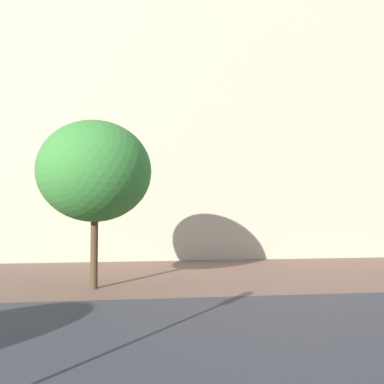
% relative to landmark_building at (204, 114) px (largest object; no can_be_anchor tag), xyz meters
% --- Properties ---
extents(ground_plane, '(120.00, 120.00, 0.00)m').
position_rel_landmark_building_xyz_m(ground_plane, '(-3.16, -19.68, -10.91)').
color(ground_plane, brown).
extents(street_asphalt_strip, '(120.00, 7.59, 0.00)m').
position_rel_landmark_building_xyz_m(street_asphalt_strip, '(-3.16, -20.58, -10.91)').
color(street_asphalt_strip, '#38383D').
rests_on(street_asphalt_strip, ground_plane).
extents(landmark_building, '(27.61, 13.89, 36.95)m').
position_rel_landmark_building_xyz_m(landmark_building, '(0.00, 0.00, 0.00)').
color(landmark_building, beige).
rests_on(landmark_building, ground_plane).
extents(tree_curb_far, '(4.65, 4.65, 6.91)m').
position_rel_landmark_building_xyz_m(tree_curb_far, '(-6.85, -14.70, -6.11)').
color(tree_curb_far, '#4C3823').
rests_on(tree_curb_far, ground_plane).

